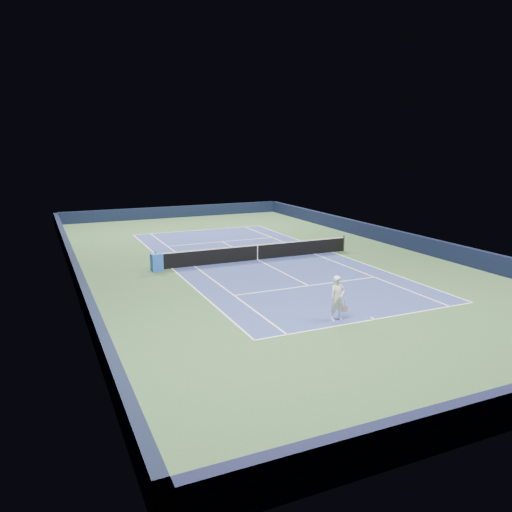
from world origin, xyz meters
name	(u,v)px	position (x,y,z in m)	size (l,w,h in m)	color
ground	(257,260)	(0.00, 0.00, 0.00)	(40.00, 40.00, 0.00)	#2E4D2A
wall_far	(174,212)	(0.00, 19.82, 0.55)	(22.00, 0.35, 1.10)	black
wall_right	(396,238)	(10.82, 0.00, 0.55)	(0.35, 40.00, 1.10)	black
wall_left	(74,269)	(-10.82, 0.00, 0.55)	(0.35, 40.00, 1.10)	black
court_surface	(257,260)	(0.00, 0.00, 0.00)	(10.97, 23.77, 0.01)	navy
baseline_far	(199,230)	(0.00, 11.88, 0.01)	(10.97, 0.08, 0.00)	white
baseline_near	(375,319)	(0.00, -11.88, 0.01)	(10.97, 0.08, 0.00)	white
sideline_doubles_right	(332,252)	(5.49, 0.00, 0.01)	(0.08, 23.77, 0.00)	white
sideline_doubles_left	(172,268)	(-5.49, 0.00, 0.01)	(0.08, 23.77, 0.00)	white
sideline_singles_right	(314,254)	(4.12, 0.00, 0.01)	(0.08, 23.77, 0.00)	white
sideline_singles_left	(194,266)	(-4.12, 0.00, 0.01)	(0.08, 23.77, 0.00)	white
service_line_far	(222,242)	(0.00, 6.40, 0.01)	(8.23, 0.08, 0.00)	white
service_line_near	(309,286)	(0.00, -6.40, 0.01)	(8.23, 0.08, 0.00)	white
center_service_line	(257,260)	(0.00, 0.00, 0.01)	(0.08, 12.80, 0.00)	white
center_mark_far	(200,230)	(0.00, 11.73, 0.01)	(0.08, 0.30, 0.00)	white
center_mark_near	(373,318)	(0.00, -11.73, 0.01)	(0.08, 0.30, 0.00)	white
tennis_net	(257,252)	(0.00, 0.00, 0.50)	(12.90, 0.10, 1.07)	black
sponsor_cube	(157,262)	(-6.40, -0.21, 0.51)	(0.66, 0.60, 1.02)	blue
tennis_player	(338,298)	(-1.48, -11.29, 0.94)	(0.84, 1.27, 2.33)	white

